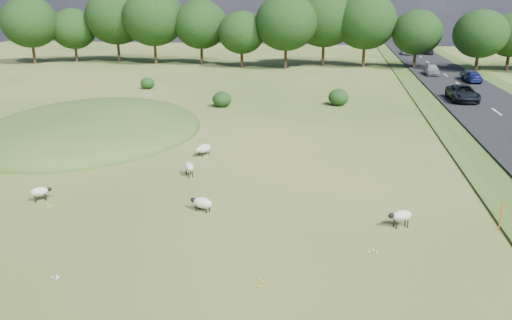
{
  "coord_description": "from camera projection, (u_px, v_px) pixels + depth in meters",
  "views": [
    {
      "loc": [
        6.54,
        -22.05,
        9.3
      ],
      "look_at": [
        2.0,
        4.0,
        1.0
      ],
      "focal_mm": 35.0,
      "sensor_mm": 36.0,
      "label": 1
    }
  ],
  "objects": [
    {
      "name": "ground",
      "position": [
        265.0,
        116.0,
        43.38
      ],
      "size": [
        160.0,
        160.0,
        0.0
      ],
      "primitive_type": "plane",
      "color": "#36571B",
      "rests_on": "ground"
    },
    {
      "name": "mound",
      "position": [
        93.0,
        132.0,
        37.83
      ],
      "size": [
        16.0,
        20.0,
        4.0
      ],
      "primitive_type": "ellipsoid",
      "color": "#33561E",
      "rests_on": "ground"
    },
    {
      "name": "road",
      "position": [
        479.0,
        101.0,
        49.46
      ],
      "size": [
        8.0,
        150.0,
        0.25
      ],
      "primitive_type": "cube",
      "color": "black",
      "rests_on": "ground"
    },
    {
      "name": "treeline",
      "position": [
        295.0,
        23.0,
        74.89
      ],
      "size": [
        96.28,
        14.66,
        11.7
      ],
      "color": "black",
      "rests_on": "ground"
    },
    {
      "name": "shrubs",
      "position": [
        249.0,
        94.0,
        49.48
      ],
      "size": [
        23.39,
        10.42,
        1.58
      ],
      "color": "black",
      "rests_on": "ground"
    },
    {
      "name": "marker_post",
      "position": [
        501.0,
        217.0,
        21.29
      ],
      "size": [
        0.06,
        0.06,
        1.2
      ],
      "primitive_type": "cylinder",
      "color": "#D8590C",
      "rests_on": "ground"
    },
    {
      "name": "sheep_0",
      "position": [
        202.0,
        203.0,
        23.27
      ],
      "size": [
        1.23,
        0.79,
        0.68
      ],
      "rotation": [
        0.0,
        0.0,
        2.82
      ],
      "color": "beige",
      "rests_on": "ground"
    },
    {
      "name": "sheep_1",
      "position": [
        204.0,
        148.0,
        31.8
      ],
      "size": [
        0.99,
        1.35,
        0.76
      ],
      "rotation": [
        0.0,
        0.0,
        4.26
      ],
      "color": "beige",
      "rests_on": "ground"
    },
    {
      "name": "sheep_2",
      "position": [
        189.0,
        167.0,
        28.02
      ],
      "size": [
        0.86,
        1.11,
        0.79
      ],
      "rotation": [
        0.0,
        0.0,
        2.09
      ],
      "color": "beige",
      "rests_on": "ground"
    },
    {
      "name": "sheep_3",
      "position": [
        401.0,
        216.0,
        21.55
      ],
      "size": [
        1.13,
        0.78,
        0.79
      ],
      "rotation": [
        0.0,
        0.0,
        3.53
      ],
      "color": "beige",
      "rests_on": "ground"
    },
    {
      "name": "sheep_4",
      "position": [
        40.0,
        191.0,
        24.45
      ],
      "size": [
        0.94,
        0.89,
        0.72
      ],
      "rotation": [
        0.0,
        0.0,
        0.73
      ],
      "color": "beige",
      "rests_on": "ground"
    },
    {
      "name": "car_1",
      "position": [
        463.0,
        93.0,
        48.48
      ],
      "size": [
        2.48,
        5.39,
        1.5
      ],
      "primitive_type": "imported",
      "color": "black",
      "rests_on": "road"
    },
    {
      "name": "car_2",
      "position": [
        427.0,
        50.0,
        93.94
      ],
      "size": [
        1.89,
        4.66,
        1.35
      ],
      "primitive_type": "imported",
      "rotation": [
        0.0,
        0.0,
        3.14
      ],
      "color": "black",
      "rests_on": "road"
    },
    {
      "name": "car_3",
      "position": [
        472.0,
        77.0,
        60.14
      ],
      "size": [
        1.73,
        4.26,
        1.24
      ],
      "primitive_type": "imported",
      "rotation": [
        0.0,
        0.0,
        3.14
      ],
      "color": "navy",
      "rests_on": "road"
    },
    {
      "name": "car_4",
      "position": [
        432.0,
        69.0,
        66.31
      ],
      "size": [
        1.69,
        4.2,
        1.43
      ],
      "primitive_type": "imported",
      "color": "#A5A7AC",
      "rests_on": "road"
    },
    {
      "name": "car_5",
      "position": [
        407.0,
        51.0,
        92.86
      ],
      "size": [
        2.15,
        4.66,
        1.29
      ],
      "primitive_type": "imported",
      "color": "white",
      "rests_on": "road"
    },
    {
      "name": "car_7",
      "position": [
        469.0,
        75.0,
        61.86
      ],
      "size": [
        1.37,
        3.92,
        1.29
      ],
      "primitive_type": "imported",
      "rotation": [
        0.0,
        0.0,
        3.14
      ],
      "color": "black",
      "rests_on": "road"
    }
  ]
}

